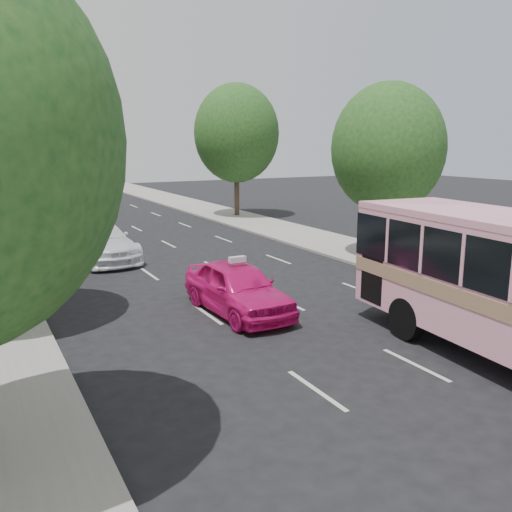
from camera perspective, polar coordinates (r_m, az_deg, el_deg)
ground at (r=14.73m, az=8.08°, el=-9.29°), size 120.00×120.00×0.00m
sidewalk_right at (r=35.62m, az=0.12°, el=3.46°), size 4.00×90.00×0.12m
tree_right_near at (r=25.47m, az=13.95°, el=11.36°), size 5.10×5.10×7.95m
tree_right_far at (r=39.01m, az=-1.94°, el=13.12°), size 6.00×6.00×9.35m
pink_taxi at (r=17.01m, az=-1.96°, el=-3.36°), size 2.07×4.86×1.64m
white_pickup at (r=25.73m, az=-16.32°, el=1.53°), size 3.01×6.24×1.75m
tour_coach_front at (r=30.16m, az=-22.32°, el=5.64°), size 4.23×13.92×4.10m
taxi_roof_sign at (r=16.80m, az=-1.99°, el=-0.36°), size 0.55×0.19×0.18m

